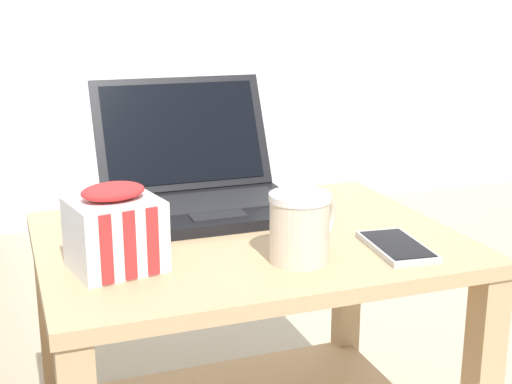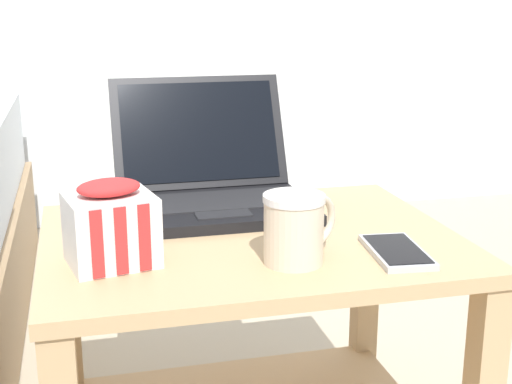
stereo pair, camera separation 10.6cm
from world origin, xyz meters
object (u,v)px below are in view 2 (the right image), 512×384
object	(u,v)px
snack_bag	(111,226)
mug_front_left	(296,225)
laptop	(210,182)
cell_phone	(397,252)

from	to	relation	value
snack_bag	mug_front_left	bearing A→B (deg)	-13.08
laptop	cell_phone	size ratio (longest dim) A/B	2.17
laptop	cell_phone	xyz separation A→B (m)	(0.21, -0.31, -0.04)
mug_front_left	snack_bag	xyz separation A→B (m)	(-0.25, 0.06, -0.00)
laptop	mug_front_left	distance (m)	0.31
mug_front_left	snack_bag	world-z (taller)	snack_bag
laptop	mug_front_left	size ratio (longest dim) A/B	2.68
mug_front_left	laptop	bearing A→B (deg)	101.85
cell_phone	snack_bag	bearing A→B (deg)	170.59
snack_bag	cell_phone	bearing A→B (deg)	-9.41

